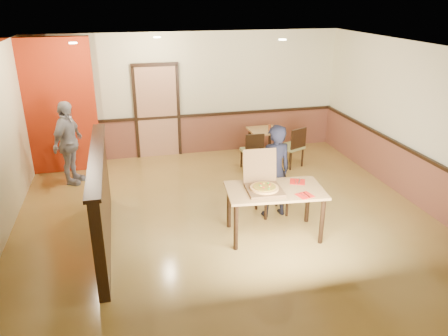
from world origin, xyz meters
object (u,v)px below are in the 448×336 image
object	(u,v)px
main_table	(275,196)
passerby	(68,143)
diner_chair	(271,183)
diner	(274,171)
condiment	(270,128)
side_chair_right	(293,145)
side_table	(264,137)
pizza_box	(263,185)
side_chair_left	(253,150)

from	to	relation	value
main_table	passerby	size ratio (longest dim) A/B	0.93
diner_chair	diner	distance (m)	0.32
diner	condiment	bearing A→B (deg)	-113.11
side_chair_right	side_table	xyz separation A→B (m)	(-0.48, 0.61, 0.04)
pizza_box	condiment	distance (m)	3.34
side_chair_right	side_chair_left	bearing A→B (deg)	-23.62
side_chair_left	condiment	xyz separation A→B (m)	(0.53, 0.48, 0.32)
main_table	side_table	xyz separation A→B (m)	(0.92, 3.28, -0.15)
side_table	side_chair_left	bearing A→B (deg)	-126.19
diner_chair	condiment	bearing A→B (deg)	65.47
diner_chair	passerby	xyz separation A→B (m)	(-3.46, 2.10, 0.30)
passerby	diner	bearing A→B (deg)	-99.55
main_table	diner_chair	xyz separation A→B (m)	(0.21, 0.79, -0.15)
side_table	pizza_box	distance (m)	3.45
diner_chair	passerby	size ratio (longest dim) A/B	0.58
side_chair_right	pizza_box	distance (m)	3.10
diner_chair	pizza_box	bearing A→B (deg)	-123.20
side_chair_left	side_chair_right	size ratio (longest dim) A/B	0.95
pizza_box	side_chair_left	bearing A→B (deg)	79.83
side_chair_right	condiment	world-z (taller)	side_chair_right
main_table	pizza_box	distance (m)	0.26
side_chair_left	pizza_box	size ratio (longest dim) A/B	1.31
side_chair_right	diner	distance (m)	2.37
diner_chair	diner	xyz separation A→B (m)	(-0.00, -0.15, 0.28)
side_chair_left	pizza_box	bearing A→B (deg)	75.29
side_table	main_table	bearing A→B (deg)	-105.64
side_table	condiment	distance (m)	0.30
side_chair_right	condiment	size ratio (longest dim) A/B	5.84
pizza_box	condiment	size ratio (longest dim) A/B	4.25
passerby	main_table	bearing A→B (deg)	-108.16
side_chair_right	pizza_box	world-z (taller)	pizza_box
side_table	condiment	bearing A→B (deg)	-58.36
side_chair_left	side_table	size ratio (longest dim) A/B	1.21
side_chair_left	side_table	distance (m)	0.76
pizza_box	main_table	bearing A→B (deg)	-4.30
side_chair_left	passerby	distance (m)	3.74
side_chair_left	condiment	bearing A→B (deg)	-139.24
side_chair_left	side_table	bearing A→B (deg)	-127.09
side_table	condiment	size ratio (longest dim) A/B	4.59
diner_chair	passerby	world-z (taller)	passerby
side_table	condiment	world-z (taller)	condiment
diner_chair	side_chair_left	world-z (taller)	diner_chair
condiment	passerby	bearing A→B (deg)	-176.62
side_table	passerby	distance (m)	4.20
side_chair_right	diner	world-z (taller)	diner
side_chair_right	main_table	bearing A→B (deg)	38.63
side_chair_left	side_chair_right	bearing A→B (deg)	179.25
diner_chair	passerby	bearing A→B (deg)	142.77
main_table	diner	bearing A→B (deg)	77.11
side_chair_right	condiment	xyz separation A→B (m)	(-0.39, 0.47, 0.29)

